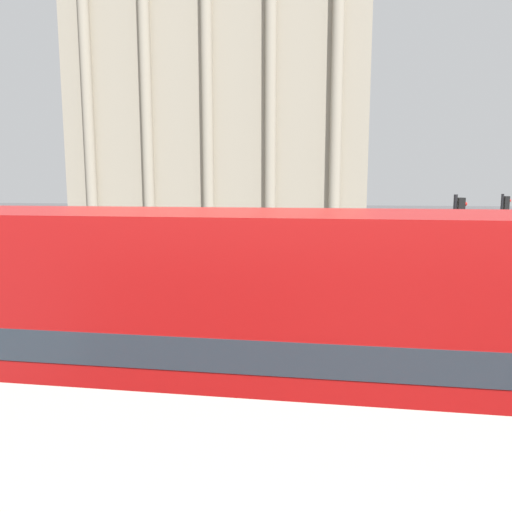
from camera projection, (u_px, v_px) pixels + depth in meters
double_decker_bus at (252, 334)px, 7.54m from camera, size 10.85×2.73×4.14m
plaza_building_left at (223, 94)px, 45.68m from camera, size 26.35×12.11×25.14m
traffic_light_near at (225, 269)px, 12.04m from camera, size 0.42×0.24×3.83m
traffic_light_mid at (456, 240)px, 16.03m from camera, size 0.42×0.24×4.19m
traffic_light_far at (502, 226)px, 22.32m from camera, size 0.42×0.24×4.06m
pedestrian_black at (226, 290)px, 16.89m from camera, size 0.32×0.32×1.69m
pedestrian_blue at (359, 326)px, 12.83m from camera, size 0.32×0.32×1.59m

